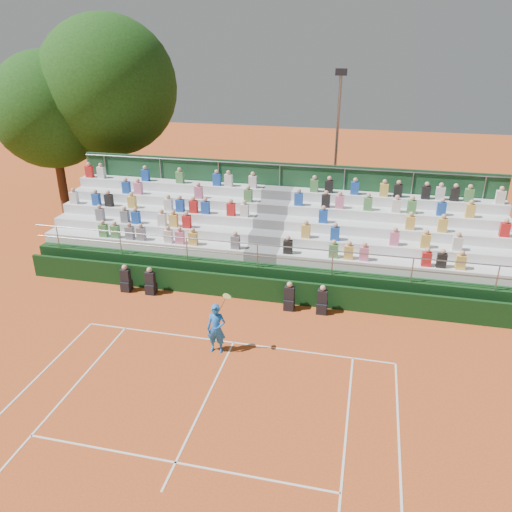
% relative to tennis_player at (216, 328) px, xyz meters
% --- Properties ---
extents(ground, '(90.00, 90.00, 0.00)m').
position_rel_tennis_player_xyz_m(ground, '(0.41, 0.60, -0.89)').
color(ground, '#C95321').
rests_on(ground, ground).
extents(courtside_wall, '(20.00, 0.15, 1.00)m').
position_rel_tennis_player_xyz_m(courtside_wall, '(0.41, 3.80, -0.39)').
color(courtside_wall, black).
rests_on(courtside_wall, ground).
extents(line_officials, '(8.56, 0.40, 1.19)m').
position_rel_tennis_player_xyz_m(line_officials, '(-0.94, 3.35, -0.41)').
color(line_officials, black).
rests_on(line_officials, ground).
extents(grandstand, '(20.00, 5.20, 4.40)m').
position_rel_tennis_player_xyz_m(grandstand, '(0.41, 7.04, 0.19)').
color(grandstand, black).
rests_on(grandstand, ground).
extents(tennis_player, '(0.86, 0.44, 2.22)m').
position_rel_tennis_player_xyz_m(tennis_player, '(0.00, 0.00, 0.00)').
color(tennis_player, blue).
rests_on(tennis_player, ground).
extents(tree_west, '(6.37, 6.37, 9.22)m').
position_rel_tennis_player_xyz_m(tree_west, '(-13.06, 11.71, 5.13)').
color(tree_west, '#3D2416').
rests_on(tree_west, ground).
extents(tree_east, '(7.58, 7.58, 11.03)m').
position_rel_tennis_player_xyz_m(tree_east, '(-10.03, 12.94, 6.34)').
color(tree_east, '#3D2416').
rests_on(tree_east, ground).
extents(floodlight_mast, '(0.60, 0.25, 8.27)m').
position_rel_tennis_player_xyz_m(floodlight_mast, '(2.61, 14.16, 3.92)').
color(floodlight_mast, gray).
rests_on(floodlight_mast, ground).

